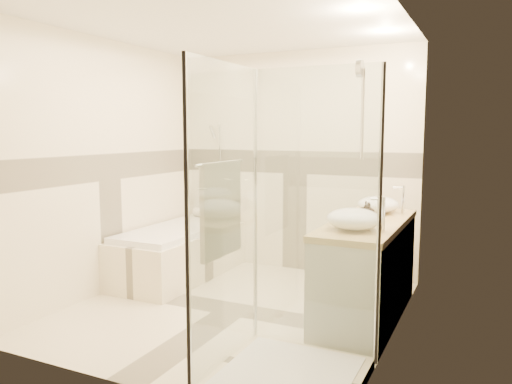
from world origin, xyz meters
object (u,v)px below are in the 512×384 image
at_px(bathtub, 180,249).
at_px(amenity_bottle_a, 366,211).
at_px(vanity, 367,270).
at_px(vessel_sink_far, 354,219).
at_px(shower_enclosure, 277,302).
at_px(amenity_bottle_b, 369,211).
at_px(vessel_sink_near, 378,204).

distance_m(bathtub, amenity_bottle_a, 2.25).
bearing_deg(vanity, amenity_bottle_a, -160.74).
bearing_deg(bathtub, vanity, -9.25).
height_order(bathtub, vessel_sink_far, vessel_sink_far).
height_order(bathtub, shower_enclosure, shower_enclosure).
bearing_deg(amenity_bottle_b, vanity, -78.78).
xyz_separation_m(vanity, amenity_bottle_a, (-0.02, -0.01, 0.51)).
xyz_separation_m(shower_enclosure, vessel_sink_far, (0.27, 0.86, 0.43)).
bearing_deg(bathtub, amenity_bottle_a, -9.51).
distance_m(shower_enclosure, vessel_sink_near, 1.84).
relative_size(shower_enclosure, vessel_sink_far, 4.90).
bearing_deg(vanity, vessel_sink_far, -92.80).
bearing_deg(amenity_bottle_b, vessel_sink_near, 90.00).
distance_m(vanity, amenity_bottle_b, 0.51).
relative_size(vanity, amenity_bottle_a, 9.62).
bearing_deg(vessel_sink_far, vanity, 87.20).
bearing_deg(amenity_bottle_b, bathtub, 173.32).
height_order(vessel_sink_far, amenity_bottle_b, vessel_sink_far).
relative_size(vanity, vessel_sink_far, 3.89).
xyz_separation_m(amenity_bottle_a, amenity_bottle_b, (0.00, 0.11, -0.01)).
bearing_deg(vessel_sink_far, amenity_bottle_a, 90.00).
height_order(shower_enclosure, vessel_sink_near, shower_enclosure).
xyz_separation_m(shower_enclosure, amenity_bottle_b, (0.27, 1.37, 0.42)).
bearing_deg(vessel_sink_far, shower_enclosure, -107.55).
distance_m(vessel_sink_far, amenity_bottle_b, 0.51).
distance_m(bathtub, vessel_sink_far, 2.35).
bearing_deg(vessel_sink_near, bathtub, -176.11).
bearing_deg(amenity_bottle_b, amenity_bottle_a, -90.00).
xyz_separation_m(vanity, vessel_sink_far, (-0.02, -0.41, 0.51)).
height_order(bathtub, amenity_bottle_b, amenity_bottle_b).
bearing_deg(amenity_bottle_b, shower_enclosure, -101.25).
distance_m(vanity, amenity_bottle_a, 0.51).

